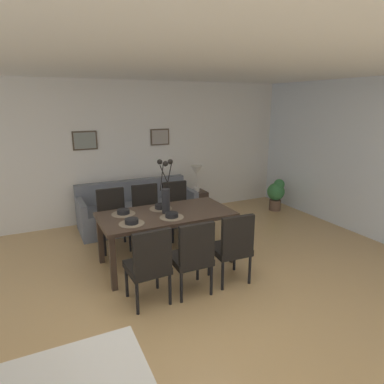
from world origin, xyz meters
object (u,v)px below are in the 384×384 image
object	(u,v)px
dining_chair_near_left	(149,263)
framed_picture_left	(85,141)
dining_chair_far_left	(193,254)
bowl_near_right	(123,211)
framed_picture_center	(160,137)
potted_plant	(276,193)
dining_chair_near_right	(113,216)
dining_chair_mid_right	(177,207)
dining_chair_far_right	(147,211)
side_table	(196,204)
bowl_near_left	(132,221)
bowl_far_left	(172,215)
dining_chair_mid_left	(233,245)
table_lamp	(196,173)
dining_table	(166,218)
bowl_far_right	(161,206)
centerpiece_vase	(166,193)
sofa	(137,211)

from	to	relation	value
dining_chair_near_left	framed_picture_left	xyz separation A→B (m)	(-0.17, 2.95, 1.04)
dining_chair_far_left	bowl_near_right	xyz separation A→B (m)	(-0.52, 1.09, 0.27)
framed_picture_center	potted_plant	bearing A→B (deg)	-21.28
dining_chair_near_right	dining_chair_mid_right	world-z (taller)	same
dining_chair_far_right	side_table	world-z (taller)	dining_chair_far_right
bowl_near_left	bowl_far_left	world-z (taller)	same
dining_chair_near_right	framed_picture_left	distance (m)	1.63
bowl_near_left	potted_plant	xyz separation A→B (m)	(3.48, 1.42, -0.41)
dining_chair_mid_left	dining_chair_mid_right	world-z (taller)	same
dining_chair_far_right	table_lamp	xyz separation A→B (m)	(1.24, 0.71, 0.38)
side_table	dining_chair_near_left	bearing A→B (deg)	-126.22
dining_chair_far_right	dining_chair_near_right	bearing A→B (deg)	-178.19
bowl_near_right	framed_picture_center	bearing A→B (deg)	56.52
dining_table	bowl_near_right	size ratio (longest dim) A/B	10.59
side_table	framed_picture_left	xyz separation A→B (m)	(-1.95, 0.51, 1.29)
dining_chair_near_right	dining_chair_mid_left	xyz separation A→B (m)	(1.09, -1.71, 0.00)
dining_chair_far_right	framed_picture_left	distance (m)	1.76
dining_chair_mid_right	bowl_far_right	size ratio (longest dim) A/B	5.41
dining_chair_mid_right	dining_chair_near_right	bearing A→B (deg)	179.83
dining_chair_mid_left	table_lamp	world-z (taller)	table_lamp
bowl_far_right	framed_picture_center	bearing A→B (deg)	69.47
dining_table	bowl_near_right	distance (m)	0.59
bowl_near_right	bowl_far_right	distance (m)	0.54
dining_chair_near_left	centerpiece_vase	size ratio (longest dim) A/B	1.25
dining_chair_far_left	centerpiece_vase	world-z (taller)	centerpiece_vase
dining_chair_mid_left	dining_chair_mid_right	size ratio (longest dim) A/B	1.00
side_table	framed_picture_left	world-z (taller)	framed_picture_left
dining_chair_far_right	bowl_far_right	bearing A→B (deg)	-90.25
side_table	dining_chair_far_left	bearing A→B (deg)	-117.31
framed_picture_center	bowl_near_left	bearing A→B (deg)	-118.51
dining_chair_near_right	dining_chair_mid_left	world-z (taller)	same
dining_chair_near_right	dining_chair_mid_left	size ratio (longest dim) A/B	1.00
side_table	bowl_near_left	bearing A→B (deg)	-135.14
dining_chair_far_left	bowl_far_right	distance (m)	1.12
sofa	framed_picture_center	world-z (taller)	framed_picture_center
centerpiece_vase	sofa	size ratio (longest dim) A/B	0.36
dining_chair_mid_right	table_lamp	xyz separation A→B (m)	(0.72, 0.73, 0.38)
dining_chair_far_right	bowl_near_right	xyz separation A→B (m)	(-0.54, -0.66, 0.27)
dining_table	bowl_far_left	bearing A→B (deg)	-90.00
dining_chair_near_left	table_lamp	distance (m)	3.04
dining_chair_far_right	sofa	world-z (taller)	dining_chair_far_right
dining_chair_near_left	bowl_near_left	world-z (taller)	dining_chair_near_left
dining_chair_mid_right	bowl_far_left	bearing A→B (deg)	-116.44
centerpiece_vase	table_lamp	world-z (taller)	centerpiece_vase
dining_chair_far_left	potted_plant	world-z (taller)	dining_chair_far_left
table_lamp	framed_picture_center	distance (m)	1.00
dining_chair_near_left	dining_chair_mid_left	distance (m)	1.07
framed_picture_center	centerpiece_vase	bearing A→B (deg)	-108.65
dining_chair_far_right	bowl_far_left	world-z (taller)	dining_chair_far_right
dining_chair_mid_right	bowl_near_right	bearing A→B (deg)	-149.00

